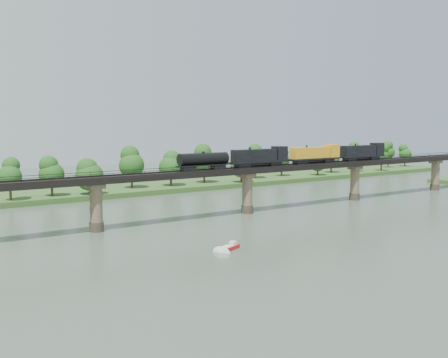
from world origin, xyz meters
TOP-DOWN VIEW (x-y plane):
  - ground at (0.00, 0.00)m, footprint 400.00×400.00m
  - far_bank at (0.00, 85.00)m, footprint 300.00×24.00m
  - bridge at (0.00, 30.00)m, footprint 236.00×30.00m
  - bridge_superstructure at (0.00, 30.00)m, footprint 220.00×4.90m
  - far_treeline at (-8.21, 80.52)m, footprint 289.06×17.54m
  - freight_train at (16.80, 30.00)m, footprint 71.69×2.79m
  - motorboat at (-27.53, 0.49)m, footprint 4.88×3.28m

SIDE VIEW (x-z plane):
  - ground at x=0.00m, z-range 0.00..0.00m
  - motorboat at x=-27.53m, z-range -0.20..1.08m
  - far_bank at x=0.00m, z-range 0.00..1.60m
  - bridge at x=0.00m, z-range -0.29..11.21m
  - far_treeline at x=-8.21m, z-range 2.03..15.63m
  - bridge_superstructure at x=0.00m, z-range 11.42..12.17m
  - freight_train at x=16.80m, z-range 11.39..16.32m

